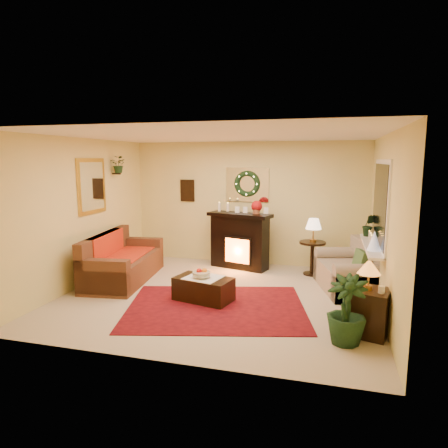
% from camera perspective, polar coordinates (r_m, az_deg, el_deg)
% --- Properties ---
extents(floor, '(5.00, 5.00, 0.00)m').
position_cam_1_polar(floor, '(6.70, -0.80, -10.22)').
color(floor, beige).
rests_on(floor, ground).
extents(ceiling, '(5.00, 5.00, 0.00)m').
position_cam_1_polar(ceiling, '(6.33, -0.85, 12.57)').
color(ceiling, white).
rests_on(ceiling, ground).
extents(wall_back, '(5.00, 5.00, 0.00)m').
position_cam_1_polar(wall_back, '(8.55, 3.35, 2.96)').
color(wall_back, '#EFD88C').
rests_on(wall_back, ground).
extents(wall_front, '(5.00, 5.00, 0.00)m').
position_cam_1_polar(wall_front, '(4.30, -9.14, -3.38)').
color(wall_front, '#EFD88C').
rests_on(wall_front, ground).
extents(wall_left, '(4.50, 4.50, 0.00)m').
position_cam_1_polar(wall_left, '(7.47, -19.60, 1.53)').
color(wall_left, '#EFD88C').
rests_on(wall_left, ground).
extents(wall_right, '(4.50, 4.50, 0.00)m').
position_cam_1_polar(wall_right, '(6.19, 22.02, -0.10)').
color(wall_right, '#EFD88C').
rests_on(wall_right, ground).
extents(area_rug, '(3.07, 2.58, 0.01)m').
position_cam_1_polar(area_rug, '(6.20, -1.15, -11.82)').
color(area_rug, maroon).
rests_on(area_rug, floor).
extents(sofa, '(1.14, 2.13, 0.88)m').
position_cam_1_polar(sofa, '(7.66, -14.09, -4.66)').
color(sofa, brown).
rests_on(sofa, floor).
extents(red_throw, '(0.79, 1.28, 0.02)m').
position_cam_1_polar(red_throw, '(7.83, -14.05, -4.17)').
color(red_throw, '#C51E00').
rests_on(red_throw, sofa).
extents(fireplace, '(1.23, 0.67, 1.08)m').
position_cam_1_polar(fireplace, '(8.24, 2.25, -2.56)').
color(fireplace, black).
rests_on(fireplace, floor).
extents(poinsettia, '(0.22, 0.22, 0.22)m').
position_cam_1_polar(poinsettia, '(8.05, 4.70, 2.55)').
color(poinsettia, '#A60E11').
rests_on(poinsettia, fireplace).
extents(mantel_candle_a, '(0.06, 0.06, 0.18)m').
position_cam_1_polar(mantel_candle_a, '(8.22, -0.68, 2.44)').
color(mantel_candle_a, '#F1EAC8').
rests_on(mantel_candle_a, fireplace).
extents(mantel_candle_b, '(0.06, 0.06, 0.17)m').
position_cam_1_polar(mantel_candle_b, '(8.18, 0.55, 2.41)').
color(mantel_candle_b, silver).
rests_on(mantel_candle_b, fireplace).
extents(mantel_mirror, '(0.92, 0.02, 0.72)m').
position_cam_1_polar(mantel_mirror, '(8.50, 3.34, 5.63)').
color(mantel_mirror, white).
rests_on(mantel_mirror, wall_back).
extents(wreath, '(0.55, 0.11, 0.55)m').
position_cam_1_polar(wreath, '(8.46, 3.29, 5.75)').
color(wreath, '#194719').
rests_on(wreath, wall_back).
extents(wall_art, '(0.32, 0.03, 0.48)m').
position_cam_1_polar(wall_art, '(8.89, -5.24, 4.79)').
color(wall_art, '#381E11').
rests_on(wall_art, wall_back).
extents(gold_mirror, '(0.03, 0.84, 1.00)m').
position_cam_1_polar(gold_mirror, '(7.66, -18.38, 5.16)').
color(gold_mirror, gold).
rests_on(gold_mirror, wall_left).
extents(hanging_plant, '(0.33, 0.28, 0.36)m').
position_cam_1_polar(hanging_plant, '(8.22, -14.74, 7.10)').
color(hanging_plant, '#194719').
rests_on(hanging_plant, wall_left).
extents(loveseat, '(1.21, 1.63, 0.84)m').
position_cam_1_polar(loveseat, '(7.19, 17.29, -5.78)').
color(loveseat, gray).
rests_on(loveseat, floor).
extents(window_frame, '(0.03, 1.86, 1.36)m').
position_cam_1_polar(window_frame, '(6.70, 21.49, 2.75)').
color(window_frame, white).
rests_on(window_frame, wall_right).
extents(window_glass, '(0.02, 1.70, 1.22)m').
position_cam_1_polar(window_glass, '(6.70, 21.36, 2.76)').
color(window_glass, black).
rests_on(window_glass, wall_right).
extents(window_sill, '(0.22, 1.86, 0.04)m').
position_cam_1_polar(window_sill, '(6.79, 20.27, -2.92)').
color(window_sill, white).
rests_on(window_sill, wall_right).
extents(mini_tree, '(0.20, 0.20, 0.29)m').
position_cam_1_polar(mini_tree, '(6.32, 20.67, -2.24)').
color(mini_tree, silver).
rests_on(mini_tree, window_sill).
extents(sill_plant, '(0.28, 0.23, 0.51)m').
position_cam_1_polar(sill_plant, '(7.45, 19.98, -0.18)').
color(sill_plant, '#175821').
rests_on(sill_plant, window_sill).
extents(side_table_round, '(0.54, 0.54, 0.66)m').
position_cam_1_polar(side_table_round, '(7.98, 12.45, -4.82)').
color(side_table_round, black).
rests_on(side_table_round, floor).
extents(lamp_cream, '(0.30, 0.30, 0.47)m').
position_cam_1_polar(lamp_cream, '(7.85, 12.65, -0.91)').
color(lamp_cream, '#FFDDB7').
rests_on(lamp_cream, side_table_round).
extents(end_table_square, '(0.60, 0.60, 0.60)m').
position_cam_1_polar(end_table_square, '(5.57, 19.93, -11.98)').
color(end_table_square, black).
rests_on(end_table_square, floor).
extents(lamp_tiffany, '(0.29, 0.29, 0.43)m').
position_cam_1_polar(lamp_tiffany, '(5.41, 19.94, -7.29)').
color(lamp_tiffany, yellow).
rests_on(lamp_tiffany, end_table_square).
extents(coffee_table, '(0.99, 0.69, 0.38)m').
position_cam_1_polar(coffee_table, '(6.43, -2.95, -9.11)').
color(coffee_table, '#462510').
rests_on(coffee_table, floor).
extents(fruit_bowl, '(0.28, 0.28, 0.07)m').
position_cam_1_polar(fruit_bowl, '(6.33, -3.24, -7.13)').
color(fruit_bowl, beige).
rests_on(fruit_bowl, coffee_table).
extents(floor_palm, '(1.66, 1.66, 2.56)m').
position_cam_1_polar(floor_palm, '(5.15, 17.09, -11.42)').
color(floor_palm, '#124E13').
rests_on(floor_palm, floor).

